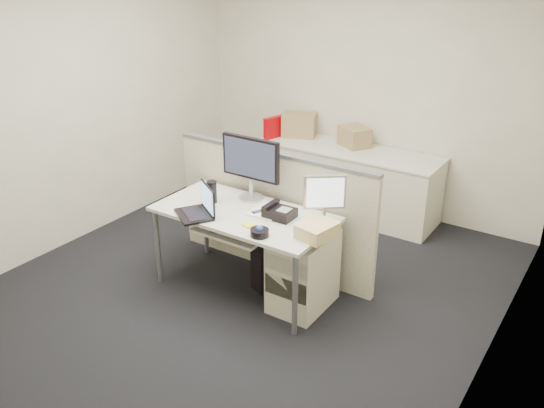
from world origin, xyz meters
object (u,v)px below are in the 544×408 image
Objects in this scene: laptop at (193,202)px; desk_phone at (280,213)px; desk at (244,219)px; monitor_main at (251,169)px.

desk_phone is (0.60, 0.36, -0.09)m from laptop.
desk is 2.69× the size of monitor_main.
laptop reaches higher than desk_phone.
laptop is at bearing -136.97° from desk.
monitor_main is at bearing 104.10° from laptop.
desk is at bearing -166.51° from desk_phone.
desk is at bearing -66.99° from monitor_main.
monitor_main is at bearing 113.04° from desk.
monitor_main reaches higher than desk.
desk_phone is (0.30, 0.08, 0.10)m from desk.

